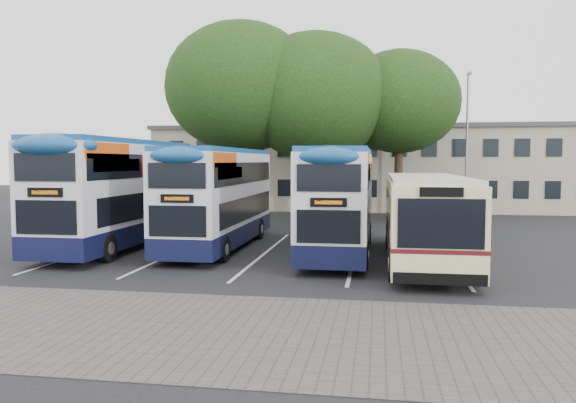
% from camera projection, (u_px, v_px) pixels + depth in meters
% --- Properties ---
extents(ground, '(120.00, 120.00, 0.00)m').
position_uv_depth(ground, '(356.00, 284.00, 16.47)').
color(ground, black).
rests_on(ground, ground).
extents(paving_strip, '(40.00, 6.00, 0.01)m').
position_uv_depth(paving_strip, '(252.00, 332.00, 11.87)').
color(paving_strip, '#595654').
rests_on(paving_strip, ground).
extents(bay_lines, '(14.12, 11.00, 0.01)m').
position_uv_depth(bay_lines, '(265.00, 253.00, 21.99)').
color(bay_lines, silver).
rests_on(bay_lines, ground).
extents(depot_building, '(32.40, 8.40, 6.20)m').
position_uv_depth(depot_building, '(371.00, 167.00, 42.82)').
color(depot_building, '#BEB399').
rests_on(depot_building, ground).
extents(lamp_post, '(0.25, 1.05, 9.06)m').
position_uv_depth(lamp_post, '(467.00, 137.00, 34.81)').
color(lamp_post, gray).
rests_on(lamp_post, ground).
extents(tree_left, '(9.13, 9.13, 11.88)m').
position_uv_depth(tree_left, '(242.00, 88.00, 33.51)').
color(tree_left, black).
rests_on(tree_left, ground).
extents(tree_mid, '(8.91, 8.91, 11.20)m').
position_uv_depth(tree_mid, '(315.00, 97.00, 33.26)').
color(tree_mid, black).
rests_on(tree_mid, ground).
extents(tree_right, '(7.30, 7.30, 10.29)m').
position_uv_depth(tree_right, '(399.00, 102.00, 33.81)').
color(tree_right, black).
rests_on(tree_right, ground).
extents(bus_dd_left, '(2.61, 10.77, 4.49)m').
position_uv_depth(bus_dd_left, '(121.00, 188.00, 23.52)').
color(bus_dd_left, '#0E1133').
rests_on(bus_dd_left, ground).
extents(bus_dd_mid, '(2.40, 9.89, 4.12)m').
position_uv_depth(bus_dd_mid, '(220.00, 193.00, 23.29)').
color(bus_dd_mid, '#0E1133').
rests_on(bus_dd_mid, ground).
extents(bus_dd_right, '(2.37, 9.80, 4.08)m').
position_uv_depth(bus_dd_right, '(340.00, 196.00, 21.83)').
color(bus_dd_right, '#0E1133').
rests_on(bus_dd_right, ground).
extents(bus_single, '(2.63, 10.34, 3.08)m').
position_uv_depth(bus_single, '(425.00, 213.00, 20.05)').
color(bus_single, '#F5F1A3').
rests_on(bus_single, ground).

